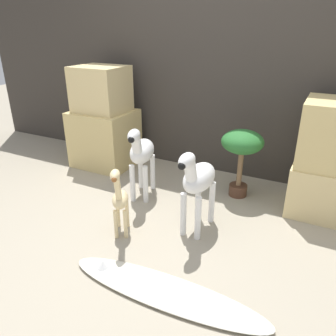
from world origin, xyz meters
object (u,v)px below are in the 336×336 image
at_px(zebra_right, 198,180).
at_px(potted_palm_front, 242,147).
at_px(surfboard, 163,290).
at_px(giraffe_figurine, 120,198).
at_px(zebra_left, 141,153).

xyz_separation_m(zebra_right, potted_palm_front, (0.14, 0.71, 0.06)).
bearing_deg(surfboard, giraffe_figurine, 145.47).
bearing_deg(giraffe_figurine, potted_palm_front, 59.20).
xyz_separation_m(giraffe_figurine, potted_palm_front, (0.62, 1.03, 0.17)).
bearing_deg(giraffe_figurine, surfboard, -34.53).
relative_size(zebra_left, giraffe_figurine, 1.17).
height_order(zebra_right, zebra_left, same).
bearing_deg(giraffe_figurine, zebra_right, 34.13).
bearing_deg(potted_palm_front, surfboard, -91.95).
height_order(zebra_right, potted_palm_front, zebra_right).
bearing_deg(giraffe_figurine, zebra_left, 106.56).
distance_m(zebra_left, surfboard, 1.32).
distance_m(giraffe_figurine, potted_palm_front, 1.21).
xyz_separation_m(zebra_right, giraffe_figurine, (-0.48, -0.33, -0.11)).
relative_size(giraffe_figurine, potted_palm_front, 0.95).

